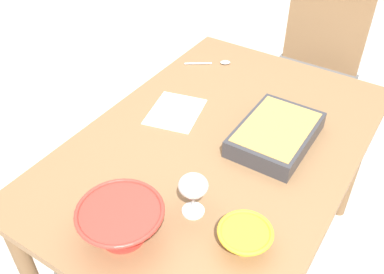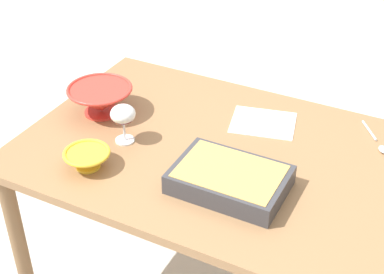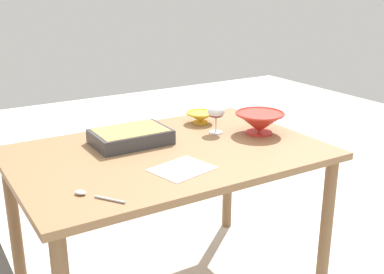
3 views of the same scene
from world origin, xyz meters
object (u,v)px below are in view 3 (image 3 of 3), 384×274
object	(u,v)px
wine_glass	(216,113)
serving_spoon	(89,194)
napkin	(182,169)
dining_table	(168,168)
mixing_bowl	(201,117)
small_bowl	(260,122)
casserole_dish	(131,136)

from	to	relation	value
wine_glass	serving_spoon	distance (m)	0.86
wine_glass	napkin	distance (m)	0.51
wine_glass	serving_spoon	world-z (taller)	wine_glass
dining_table	napkin	distance (m)	0.25
napkin	wine_glass	bearing A→B (deg)	40.35
mixing_bowl	serving_spoon	size ratio (longest dim) A/B	0.85
small_bowl	napkin	world-z (taller)	small_bowl
serving_spoon	small_bowl	bearing A→B (deg)	14.80
mixing_bowl	serving_spoon	distance (m)	0.97
wine_glass	small_bowl	xyz separation A→B (m)	(0.18, -0.12, -0.04)
mixing_bowl	napkin	world-z (taller)	mixing_bowl
dining_table	mixing_bowl	xyz separation A→B (m)	(0.34, 0.28, 0.12)
napkin	serving_spoon	bearing A→B (deg)	-173.32
serving_spoon	napkin	xyz separation A→B (m)	(0.40, 0.05, -0.01)
small_bowl	serving_spoon	world-z (taller)	small_bowl
dining_table	small_bowl	size ratio (longest dim) A/B	5.63
wine_glass	napkin	bearing A→B (deg)	-139.65
mixing_bowl	small_bowl	size ratio (longest dim) A/B	0.63
small_bowl	dining_table	bearing A→B (deg)	177.81
dining_table	wine_glass	bearing A→B (deg)	16.99
wine_glass	casserole_dish	bearing A→B (deg)	170.67
mixing_bowl	small_bowl	distance (m)	0.33
wine_glass	mixing_bowl	world-z (taller)	wine_glass
wine_glass	casserole_dish	xyz separation A→B (m)	(-0.42, 0.07, -0.06)
casserole_dish	serving_spoon	distance (m)	0.56
small_bowl	mixing_bowl	bearing A→B (deg)	117.18
casserole_dish	mixing_bowl	xyz separation A→B (m)	(0.44, 0.11, -0.00)
dining_table	serving_spoon	bearing A→B (deg)	-149.43
dining_table	serving_spoon	xyz separation A→B (m)	(-0.46, -0.27, 0.09)
mixing_bowl	napkin	xyz separation A→B (m)	(-0.40, -0.50, -0.03)
wine_glass	serving_spoon	size ratio (longest dim) A/B	0.78
casserole_dish	serving_spoon	world-z (taller)	casserole_dish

